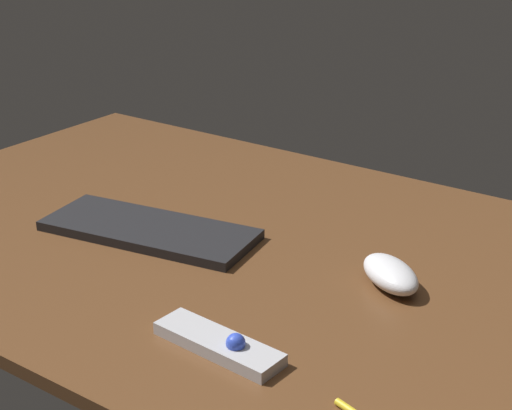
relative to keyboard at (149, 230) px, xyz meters
The scene contains 4 objects.
desk 16.80cm from the keyboard, 19.75° to the left, with size 140.00×84.00×2.00cm, color brown.
keyboard is the anchor object (origin of this frame).
computer_mouse 39.84cm from the keyboard, ahead, with size 11.37×6.05×3.76cm, color silver.
media_remote 36.03cm from the keyboard, 34.13° to the right, with size 17.71×6.16×3.24cm.
Camera 1 is at (65.41, -91.03, 55.57)cm, focal length 56.14 mm.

